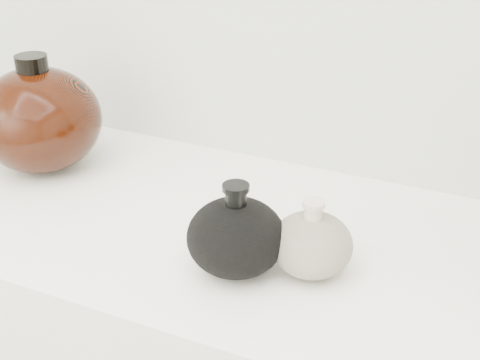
% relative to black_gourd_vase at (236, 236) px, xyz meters
% --- Properties ---
extents(black_gourd_vase, '(0.18, 0.18, 0.13)m').
position_rel_black_gourd_vase_xyz_m(black_gourd_vase, '(0.00, 0.00, 0.00)').
color(black_gourd_vase, black).
rests_on(black_gourd_vase, display_counter).
extents(cream_gourd_vase, '(0.13, 0.13, 0.11)m').
position_rel_black_gourd_vase_xyz_m(cream_gourd_vase, '(0.09, 0.04, -0.01)').
color(cream_gourd_vase, '#BCA894').
rests_on(cream_gourd_vase, display_counter).
extents(left_round_pot, '(0.25, 0.25, 0.21)m').
position_rel_black_gourd_vase_xyz_m(left_round_pot, '(-0.45, 0.15, 0.04)').
color(left_round_pot, black).
rests_on(left_round_pot, display_counter).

